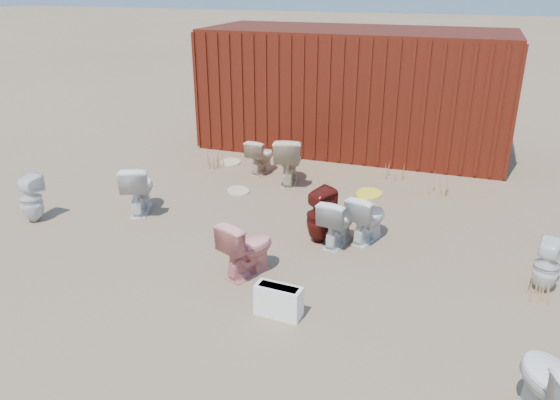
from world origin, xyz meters
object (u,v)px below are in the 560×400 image
(toilet_front_pink, at_px, (247,247))
(toilet_back_a, at_px, (31,199))
(toilet_back_yellowlid, at_px, (367,218))
(toilet_back_e, at_px, (546,266))
(toilet_front_a, at_px, (138,188))
(toilet_front_maroon, at_px, (319,216))
(loose_tank, at_px, (278,301))
(toilet_back_beige_right, at_px, (261,156))
(toilet_front_c, at_px, (337,221))
(shipping_container, at_px, (355,90))
(toilet_back_beige_left, at_px, (288,160))
(toilet_front_e, at_px, (554,386))

(toilet_front_pink, distance_m, toilet_back_a, 3.59)
(toilet_back_yellowlid, distance_m, toilet_back_e, 2.25)
(toilet_front_a, relative_size, toilet_back_a, 1.07)
(toilet_front_maroon, relative_size, loose_tank, 1.53)
(toilet_front_a, distance_m, toilet_back_beige_right, 2.54)
(toilet_front_c, xyz_separation_m, loose_tank, (-0.18, -1.84, -0.16))
(toilet_front_c, xyz_separation_m, toilet_back_a, (-4.40, -0.76, 0.02))
(toilet_back_beige_right, bearing_deg, toilet_front_maroon, 135.66)
(shipping_container, bearing_deg, loose_tank, -84.49)
(shipping_container, bearing_deg, toilet_front_pink, -90.30)
(toilet_back_a, relative_size, toilet_back_beige_left, 0.85)
(toilet_back_beige_right, relative_size, toilet_back_e, 1.00)
(toilet_back_yellowlid, bearing_deg, toilet_front_maroon, 42.09)
(shipping_container, distance_m, toilet_front_a, 5.11)
(toilet_front_maroon, bearing_deg, toilet_back_e, -151.86)
(toilet_back_yellowlid, bearing_deg, toilet_back_beige_right, -22.74)
(toilet_front_a, xyz_separation_m, toilet_back_a, (-1.28, -0.83, -0.03))
(toilet_front_a, relative_size, loose_tank, 1.52)
(toilet_front_pink, height_order, toilet_back_yellowlid, toilet_front_pink)
(toilet_front_c, height_order, toilet_back_a, toilet_back_a)
(toilet_front_a, bearing_deg, toilet_back_beige_left, -153.29)
(toilet_front_maroon, height_order, toilet_back_beige_left, toilet_back_beige_left)
(toilet_front_a, bearing_deg, toilet_back_yellowlid, 161.83)
(toilet_front_a, relative_size, toilet_back_e, 1.19)
(shipping_container, height_order, toilet_front_maroon, shipping_container)
(toilet_back_e, bearing_deg, loose_tank, 46.99)
(toilet_front_maroon, xyz_separation_m, toilet_back_e, (2.77, -0.34, -0.06))
(toilet_front_c, bearing_deg, shipping_container, -70.33)
(toilet_back_a, bearing_deg, toilet_back_yellowlid, -164.40)
(toilet_back_a, bearing_deg, toilet_front_c, -166.59)
(toilet_front_e, xyz_separation_m, toilet_back_beige_right, (-4.38, 4.93, -0.07))
(toilet_front_a, height_order, toilet_back_a, toilet_front_a)
(toilet_front_c, distance_m, loose_tank, 1.86)
(toilet_back_yellowlid, bearing_deg, toilet_back_a, 30.89)
(toilet_front_a, height_order, toilet_back_e, toilet_front_a)
(toilet_front_c, height_order, toilet_front_e, toilet_front_e)
(toilet_front_maroon, bearing_deg, toilet_back_a, 45.55)
(toilet_front_e, height_order, toilet_back_a, toilet_front_e)
(toilet_back_a, xyz_separation_m, loose_tank, (4.22, -1.08, -0.18))
(toilet_front_a, xyz_separation_m, toilet_front_maroon, (2.87, -0.08, 0.00))
(toilet_front_a, xyz_separation_m, toilet_back_beige_left, (1.75, 1.93, 0.04))
(toilet_front_a, xyz_separation_m, toilet_front_c, (3.11, -0.07, -0.05))
(shipping_container, relative_size, toilet_back_beige_right, 9.40)
(toilet_front_maroon, height_order, toilet_back_a, toilet_front_maroon)
(shipping_container, relative_size, toilet_back_e, 9.41)
(toilet_front_c, xyz_separation_m, toilet_back_beige_left, (-1.37, 2.00, 0.09))
(toilet_front_c, bearing_deg, toilet_back_beige_left, -45.95)
(toilet_back_yellowlid, distance_m, loose_tank, 2.16)
(toilet_back_a, bearing_deg, toilet_front_a, -143.49)
(toilet_front_a, distance_m, toilet_back_a, 1.53)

